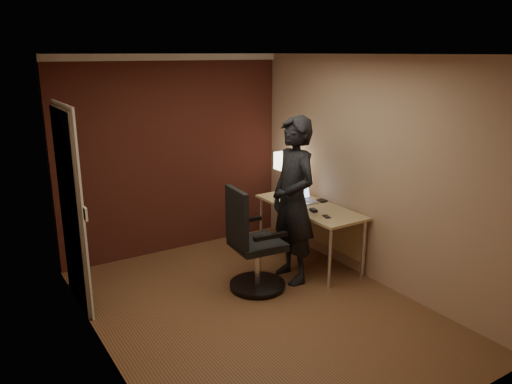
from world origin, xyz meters
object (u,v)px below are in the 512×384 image
wallet (322,201)px  office_chair (252,247)px  desk (314,215)px  phone (326,217)px  person (293,201)px  mouse (313,210)px  laptop (301,197)px  desk_lamp (285,162)px

wallet → office_chair: office_chair is taller
desk → phone: bearing=-112.1°
office_chair → person: (0.54, -0.01, 0.43)m
desk → mouse: bearing=-130.5°
mouse → phone: size_ratio=0.87×
phone → office_chair: (-0.89, 0.17, -0.23)m
laptop → wallet: 0.27m
desk_lamp → phone: 1.17m
desk → phone: size_ratio=13.04×
laptop → wallet: bearing=-32.4°
desk → laptop: 0.28m
office_chair → phone: bearing=-11.1°
desk → wallet: (0.16, 0.05, 0.14)m
desk_lamp → office_chair: size_ratio=0.47×
office_chair → person: 0.69m
mouse → person: person is taller
desk_lamp → office_chair: (-1.08, -0.91, -0.64)m
desk → mouse: (-0.18, -0.21, 0.14)m
laptop → wallet: laptop is taller
desk → wallet: size_ratio=13.64×
phone → desk: bearing=82.4°
mouse → phone: bearing=-80.8°
desk_lamp → wallet: (0.15, -0.59, -0.41)m
mouse → person: (-0.35, -0.07, 0.19)m
desk_lamp → phone: desk_lamp is taller
desk_lamp → office_chair: 1.55m
laptop → desk: bearing=-73.1°
desk_lamp → wallet: bearing=-76.1°
phone → office_chair: size_ratio=0.10×
desk → wallet: bearing=17.5°
office_chair → wallet: bearing=14.7°
phone → wallet: size_ratio=1.05×
wallet → office_chair: bearing=-165.3°
desk → desk_lamp: desk_lamp is taller
wallet → person: bearing=-154.4°
phone → office_chair: office_chair is taller
desk → laptop: size_ratio=4.40×
mouse → desk: bearing=59.2°
desk_lamp → laptop: size_ratio=1.57×
phone → wallet: 0.60m
mouse → person: size_ratio=0.05×
laptop → office_chair: (-1.01, -0.46, -0.29)m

